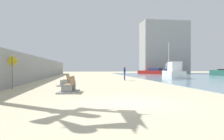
# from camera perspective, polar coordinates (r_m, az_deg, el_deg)

# --- Properties ---
(ground_plane) EXTENTS (120.00, 120.00, 0.00)m
(ground_plane) POSITION_cam_1_polar(r_m,az_deg,el_deg) (26.95, -3.85, -2.59)
(ground_plane) COLOR beige
(seawall) EXTENTS (0.80, 64.00, 2.82)m
(seawall) POSITION_cam_1_polar(r_m,az_deg,el_deg) (27.44, -19.68, 0.38)
(seawall) COLOR gray
(seawall) RESTS_ON ground
(bench_near) EXTENTS (1.33, 2.21, 0.98)m
(bench_near) POSITION_cam_1_polar(r_m,az_deg,el_deg) (13.34, -11.31, -4.81)
(bench_near) COLOR gray
(bench_near) RESTS_ON ground
(bench_far) EXTENTS (1.22, 2.16, 0.98)m
(bench_far) POSITION_cam_1_polar(r_m,az_deg,el_deg) (18.44, -12.21, -3.33)
(bench_far) COLOR gray
(bench_far) RESTS_ON ground
(person_walking) EXTENTS (0.27, 0.51, 1.75)m
(person_walking) POSITION_cam_1_polar(r_m,az_deg,el_deg) (25.59, 3.37, -0.46)
(person_walking) COLOR navy
(person_walking) RESTS_ON ground
(boat_far_right) EXTENTS (5.69, 7.07, 1.42)m
(boat_far_right) POSITION_cam_1_polar(r_m,az_deg,el_deg) (51.94, 10.64, -0.45)
(boat_far_right) COLOR red
(boat_far_right) RESTS_ON water_bay
(boat_outer) EXTENTS (3.47, 8.12, 2.29)m
(boat_outer) POSITION_cam_1_polar(r_m,az_deg,el_deg) (31.93, 15.93, -0.57)
(boat_outer) COLOR white
(boat_outer) RESTS_ON water_bay
(boat_distant) EXTENTS (4.04, 6.88, 6.61)m
(boat_distant) POSITION_cam_1_polar(r_m,az_deg,el_deg) (43.99, 14.85, -0.22)
(boat_distant) COLOR navy
(boat_distant) RESTS_ON water_bay
(pedestrian_sign) EXTENTS (0.85, 0.08, 2.41)m
(pedestrian_sign) POSITION_cam_1_polar(r_m,az_deg,el_deg) (16.84, -24.96, 0.57)
(pedestrian_sign) COLOR slate
(pedestrian_sign) RESTS_ON ground
(harbor_building) EXTENTS (12.00, 6.00, 13.68)m
(harbor_building) POSITION_cam_1_polar(r_m,az_deg,el_deg) (59.15, 13.65, 5.74)
(harbor_building) COLOR #9E9E99
(harbor_building) RESTS_ON ground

